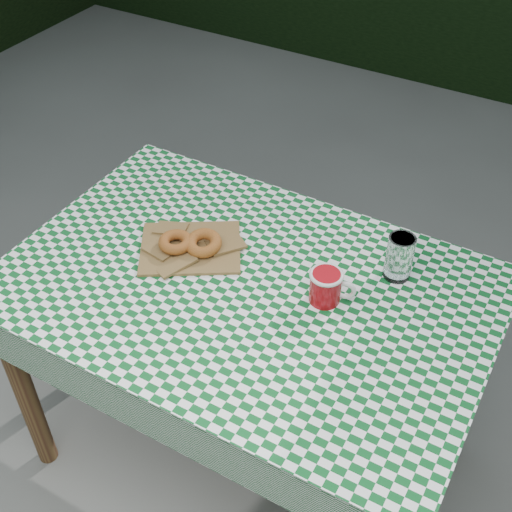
{
  "coord_description": "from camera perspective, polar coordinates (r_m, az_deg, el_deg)",
  "views": [
    {
      "loc": [
        0.77,
        -1.0,
        1.95
      ],
      "look_at": [
        0.12,
        0.14,
        0.79
      ],
      "focal_mm": 46.62,
      "sensor_mm": 36.0,
      "label": 1
    }
  ],
  "objects": [
    {
      "name": "bagel_front",
      "position": [
        1.81,
        -6.91,
        1.2
      ],
      "size": [
        0.1,
        0.1,
        0.03
      ],
      "primitive_type": "torus",
      "rotation": [
        0.0,
        0.0,
        0.06
      ],
      "color": "#95431E",
      "rests_on": "paper_bag"
    },
    {
      "name": "bagel_back",
      "position": [
        1.8,
        -4.54,
        1.11
      ],
      "size": [
        0.1,
        0.1,
        0.03
      ],
      "primitive_type": "torus",
      "rotation": [
        0.0,
        0.0,
        0.05
      ],
      "color": "#9B6220",
      "rests_on": "paper_bag"
    },
    {
      "name": "paper_bag",
      "position": [
        1.82,
        -5.65,
        0.77
      ],
      "size": [
        0.34,
        0.33,
        0.01
      ],
      "primitive_type": "cube",
      "rotation": [
        0.0,
        0.0,
        0.55
      ],
      "color": "brown",
      "rests_on": "tablecloth"
    },
    {
      "name": "drinking_glass",
      "position": [
        1.74,
        12.19,
        -0.09
      ],
      "size": [
        0.08,
        0.08,
        0.13
      ],
      "primitive_type": "cylinder",
      "rotation": [
        0.0,
        0.0,
        -0.07
      ],
      "color": "white",
      "rests_on": "tablecloth"
    },
    {
      "name": "table",
      "position": [
        2.0,
        -0.78,
        -10.32
      ],
      "size": [
        1.23,
        0.82,
        0.75
      ],
      "primitive_type": "cube",
      "rotation": [
        0.0,
        0.0,
        0.0
      ],
      "color": "#502D1B",
      "rests_on": "ground"
    },
    {
      "name": "coffee_mug",
      "position": [
        1.65,
        5.98,
        -2.65
      ],
      "size": [
        0.19,
        0.19,
        0.09
      ],
      "primitive_type": null,
      "rotation": [
        0.0,
        0.0,
        0.28
      ],
      "color": "maroon",
      "rests_on": "tablecloth"
    },
    {
      "name": "tablecloth",
      "position": [
        1.72,
        -0.9,
        -2.51
      ],
      "size": [
        1.25,
        0.84,
        0.01
      ],
      "primitive_type": "cube",
      "rotation": [
        0.0,
        0.0,
        0.0
      ],
      "color": "#0B4C1E",
      "rests_on": "table"
    },
    {
      "name": "ground",
      "position": [
        2.32,
        -4.52,
        -15.79
      ],
      "size": [
        60.0,
        60.0,
        0.0
      ],
      "primitive_type": "plane",
      "color": "#52514D",
      "rests_on": "ground"
    }
  ]
}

